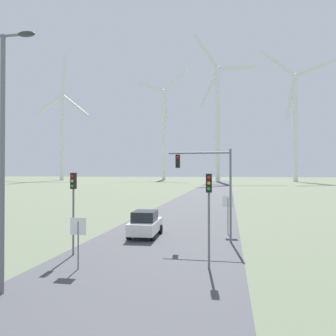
% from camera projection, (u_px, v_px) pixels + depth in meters
% --- Properties ---
extents(road_surface, '(10.00, 240.00, 0.01)m').
position_uv_depth(road_surface, '(202.00, 201.00, 51.24)').
color(road_surface, '#47474C').
rests_on(road_surface, ground).
extents(streetlamp, '(2.67, 0.32, 9.87)m').
position_uv_depth(streetlamp, '(3.00, 131.00, 12.41)').
color(streetlamp, slate).
rests_on(streetlamp, ground).
extents(stop_sign_near, '(0.81, 0.07, 2.42)m').
position_uv_depth(stop_sign_near, '(78.00, 233.00, 15.45)').
color(stop_sign_near, slate).
rests_on(stop_sign_near, ground).
extents(stop_sign_far, '(0.81, 0.07, 2.81)m').
position_uv_depth(stop_sign_far, '(228.00, 207.00, 24.17)').
color(stop_sign_far, slate).
rests_on(stop_sign_far, ground).
extents(traffic_light_post_near_left, '(0.28, 0.33, 4.55)m').
position_uv_depth(traffic_light_post_near_left, '(73.00, 195.00, 18.10)').
color(traffic_light_post_near_left, slate).
rests_on(traffic_light_post_near_left, ground).
extents(traffic_light_post_near_right, '(0.28, 0.33, 4.51)m').
position_uv_depth(traffic_light_post_near_right, '(209.00, 199.00, 15.60)').
color(traffic_light_post_near_right, slate).
rests_on(traffic_light_post_near_right, ground).
extents(traffic_light_mast_overhead, '(4.19, 0.35, 6.11)m').
position_uv_depth(traffic_light_mast_overhead, '(209.00, 176.00, 21.71)').
color(traffic_light_mast_overhead, slate).
rests_on(traffic_light_mast_overhead, ground).
extents(car_approaching, '(1.97, 4.17, 1.83)m').
position_uv_depth(car_approaching, '(145.00, 224.00, 23.25)').
color(car_approaching, white).
rests_on(car_approaching, ground).
extents(wind_turbine_far_left, '(37.60, 10.72, 69.00)m').
position_uv_depth(wind_turbine_far_left, '(62.00, 127.00, 180.43)').
color(wind_turbine_far_left, white).
rests_on(wind_turbine_far_left, ground).
extents(wind_turbine_left, '(31.89, 7.74, 64.33)m').
position_uv_depth(wind_turbine_left, '(164.00, 126.00, 193.26)').
color(wind_turbine_left, white).
rests_on(wind_turbine_left, ground).
extents(wind_turbine_center, '(29.81, 9.78, 68.68)m').
position_uv_depth(wind_turbine_center, '(218.00, 114.00, 152.08)').
color(wind_turbine_center, white).
rests_on(wind_turbine_center, ground).
extents(wind_turbine_right, '(36.81, 4.72, 64.22)m').
position_uv_depth(wind_turbine_right, '(295.00, 117.00, 153.35)').
color(wind_turbine_right, white).
rests_on(wind_turbine_right, ground).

